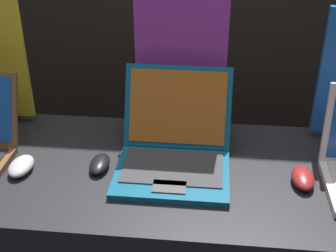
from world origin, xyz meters
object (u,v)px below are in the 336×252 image
mouse_middle (100,164)px  promo_stand_middle (181,60)px  mouse_front (21,166)px  mouse_back (303,178)px  laptop_middle (174,147)px

mouse_middle → promo_stand_middle: size_ratio=0.21×
mouse_front → promo_stand_middle: size_ratio=0.22×
mouse_middle → mouse_back: 0.60m
mouse_front → laptop_middle: laptop_middle is taller
laptop_middle → mouse_back: size_ratio=3.17×
mouse_back → mouse_middle: bearing=178.7°
mouse_front → promo_stand_middle: 0.59m
mouse_middle → mouse_back: mouse_back is taller
laptop_middle → mouse_back: 0.38m
laptop_middle → mouse_middle: size_ratio=3.42×
promo_stand_middle → mouse_back: bearing=-36.7°
mouse_front → mouse_back: size_ratio=0.97×
promo_stand_middle → mouse_middle: bearing=-129.6°
mouse_middle → promo_stand_middle: (0.22, 0.27, 0.24)m
laptop_middle → promo_stand_middle: 0.29m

